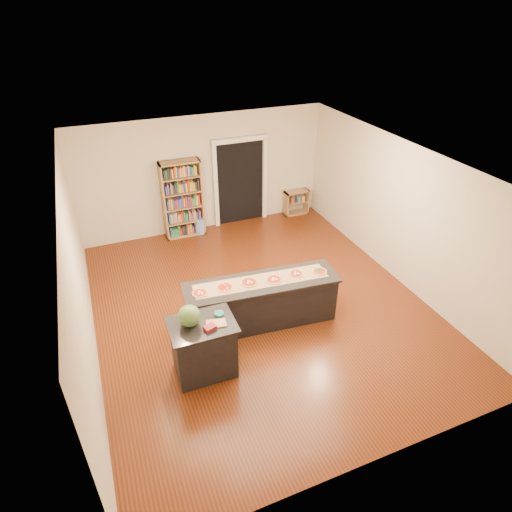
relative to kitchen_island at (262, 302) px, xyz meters
name	(u,v)px	position (x,y,z in m)	size (l,w,h in m)	color
room	(260,242)	(0.16, 0.44, 0.95)	(6.00, 7.00, 2.80)	beige
doorway	(240,177)	(1.06, 3.91, 0.75)	(1.40, 0.09, 2.21)	black
kitchen_island	(262,302)	(0.00, 0.00, 0.00)	(2.70, 0.73, 0.89)	black
side_counter	(204,348)	(-1.28, -0.77, 0.04)	(0.98, 0.72, 0.97)	black
bookshelf	(183,200)	(-0.47, 3.73, 0.49)	(0.94, 0.33, 1.88)	#9D7A4C
low_shelf	(296,202)	(2.58, 3.75, -0.12)	(0.66, 0.28, 0.66)	#9D7A4C
waste_bin	(200,225)	(-0.10, 3.68, -0.25)	(0.27, 0.27, 0.39)	#68A2E9
kraft_paper	(261,281)	(0.00, 0.02, 0.44)	(2.34, 0.42, 0.00)	#997B4F
watermelon	(189,316)	(-1.44, -0.72, 0.69)	(0.33, 0.33, 0.33)	#144214
cutting_board	(216,324)	(-1.08, -0.85, 0.54)	(0.29, 0.19, 0.02)	tan
package_red	(210,328)	(-1.20, -0.92, 0.56)	(0.17, 0.12, 0.06)	maroon
package_teal	(219,314)	(-0.98, -0.68, 0.55)	(0.15, 0.15, 0.06)	#195966
pizza_a	(200,293)	(-1.07, 0.07, 0.45)	(0.27, 0.27, 0.02)	#BA8B47
pizza_b	(225,287)	(-0.64, 0.07, 0.45)	(0.30, 0.30, 0.02)	#BA8B47
pizza_c	(249,282)	(-0.21, 0.05, 0.45)	(0.30, 0.30, 0.02)	#BA8B47
pizza_d	(274,279)	(0.21, -0.04, 0.45)	(0.31, 0.31, 0.02)	#BA8B47
pizza_e	(296,274)	(0.65, -0.02, 0.45)	(0.27, 0.27, 0.02)	#BA8B47
pizza_f	(320,271)	(1.07, -0.11, 0.45)	(0.25, 0.25, 0.02)	#BA8B47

